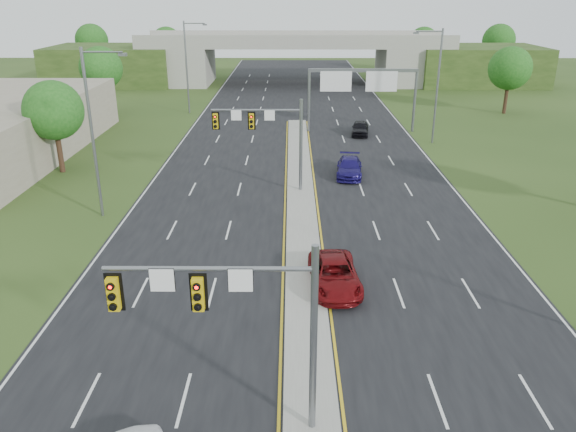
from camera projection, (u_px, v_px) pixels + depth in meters
The scene contains 21 objects.
ground at pixel (312, 429), 19.38m from camera, with size 240.00×240.00×0.00m, color #283F16.
road at pixel (299, 156), 51.90m from camera, with size 24.00×160.00×0.02m, color black.
median at pixel (301, 199), 40.71m from camera, with size 2.00×54.00×0.16m, color gray.
lane_markings at pixel (292, 176), 46.24m from camera, with size 23.72×160.00×0.01m.
signal_mast_near at pixel (242, 312), 17.57m from camera, with size 6.62×0.60×7.00m.
signal_mast_far at pixel (270, 131), 40.80m from camera, with size 6.62×0.60×7.00m.
sign_gantry at pixel (361, 83), 59.15m from camera, with size 11.58×0.44×6.67m.
overpass at pixel (295, 62), 92.40m from camera, with size 80.00×14.00×8.10m.
lightpole_l_mid at pixel (94, 127), 35.77m from camera, with size 2.85×0.25×11.00m.
lightpole_l_far at pixel (188, 63), 68.29m from camera, with size 2.85×0.25×11.00m.
lightpole_r_far at pixel (436, 81), 54.23m from camera, with size 2.85×0.25×11.00m.
tree_l_near at pixel (53, 111), 45.43m from camera, with size 4.80×4.80×7.60m.
tree_l_mid at pixel (101, 68), 68.56m from camera, with size 5.20×5.20×8.12m.
tree_r_mid at pixel (510, 68), 68.33m from camera, with size 5.20×5.20×8.12m.
tree_back_a at pixel (92, 40), 104.74m from camera, with size 6.00×6.00×8.85m.
tree_back_b at pixel (167, 42), 104.80m from camera, with size 5.60×5.60×8.32m.
tree_back_c at pixel (423, 42), 104.58m from camera, with size 5.60×5.60×8.32m.
tree_back_d at pixel (499, 41), 104.39m from camera, with size 6.00×6.00×8.85m.
car_far_a at pixel (335, 274), 28.47m from camera, with size 2.37×5.14×1.43m, color #640A0C.
car_far_b at pixel (349, 167), 45.98m from camera, with size 2.01×4.94×1.43m, color #160E57.
car_far_c at pixel (360, 128), 59.38m from camera, with size 1.70×4.22×1.44m, color black.
Camera 1 is at (-0.75, -15.28, 14.02)m, focal length 35.00 mm.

